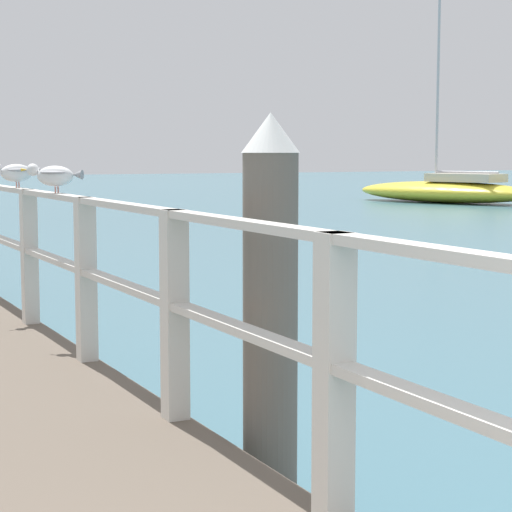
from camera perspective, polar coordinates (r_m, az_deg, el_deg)
The scene contains 4 objects.
dock_piling_near at distance 4.80m, azimuth 0.87°, elevation -3.23°, with size 0.29×0.29×2.00m.
seagull_foreground at distance 7.10m, azimuth -12.05°, elevation 4.80°, with size 0.40×0.33×0.21m.
seagull_background at distance 8.32m, azimuth -14.28°, elevation 4.93°, with size 0.48×0.22×0.21m.
boat_0 at distance 35.63m, azimuth 11.34°, elevation 3.89°, with size 4.69×7.79×8.34m.
Camera 1 is at (-0.64, -0.57, 1.79)m, focal length 66.50 mm.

